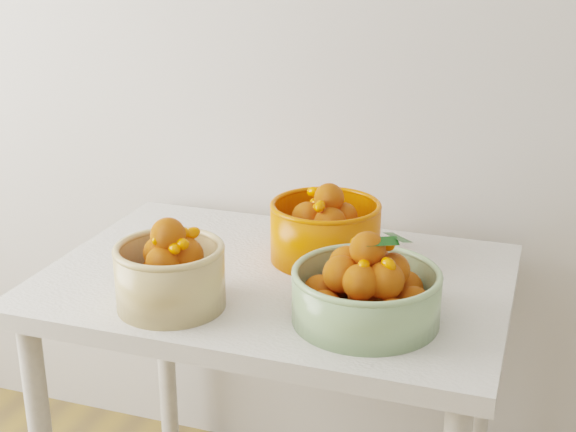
% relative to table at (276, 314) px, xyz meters
% --- Properties ---
extents(table, '(1.00, 0.70, 0.75)m').
position_rel_table_xyz_m(table, '(0.00, 0.00, 0.00)').
color(table, silver).
rests_on(table, ground).
extents(bowl_cream, '(0.28, 0.28, 0.19)m').
position_rel_table_xyz_m(bowl_cream, '(-0.15, -0.21, 0.17)').
color(bowl_cream, tan).
rests_on(bowl_cream, table).
extents(bowl_green, '(0.31, 0.31, 0.18)m').
position_rel_table_xyz_m(bowl_green, '(0.24, -0.15, 0.16)').
color(bowl_green, '#8CAD77').
rests_on(bowl_green, table).
extents(bowl_orange, '(0.28, 0.28, 0.18)m').
position_rel_table_xyz_m(bowl_orange, '(0.08, 0.12, 0.17)').
color(bowl_orange, '#E34E01').
rests_on(bowl_orange, table).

